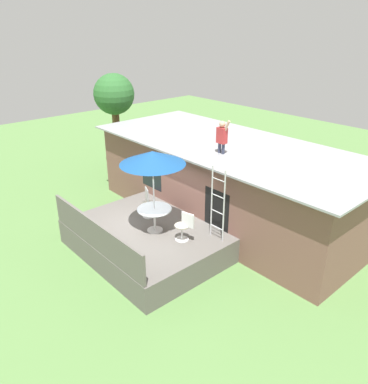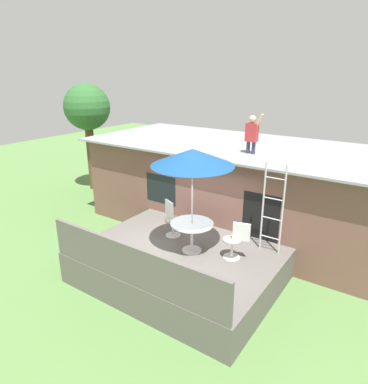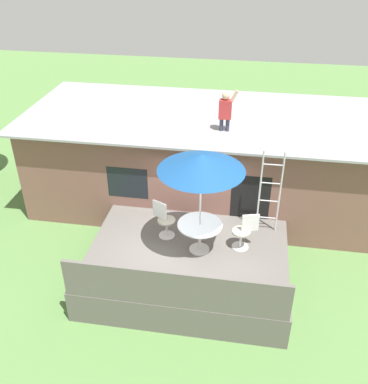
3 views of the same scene
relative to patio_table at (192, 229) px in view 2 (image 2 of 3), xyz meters
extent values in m
plane|color=#567F42|center=(-0.26, -0.06, -1.39)|extent=(40.00, 40.00, 0.00)
cube|color=brown|center=(-0.26, 3.54, -0.02)|extent=(10.00, 4.00, 2.73)
cube|color=#99999E|center=(-0.26, 3.54, 1.38)|extent=(10.50, 4.50, 0.06)
cube|color=black|center=(-2.14, 1.55, 0.16)|extent=(1.10, 0.03, 0.90)
cube|color=black|center=(1.11, 1.55, -0.34)|extent=(1.00, 0.03, 2.00)
cube|color=#605B56|center=(-0.26, -0.06, -0.99)|extent=(4.70, 3.72, 0.80)
cube|color=#605B56|center=(-0.26, -1.87, -0.14)|extent=(4.60, 0.08, 0.90)
cylinder|color=silver|center=(0.00, 0.00, -0.57)|extent=(0.48, 0.48, 0.03)
cylinder|color=silver|center=(0.00, 0.00, -0.22)|extent=(0.07, 0.07, 0.71)
cylinder|color=silver|center=(0.00, 0.00, 0.14)|extent=(1.04, 1.04, 0.03)
cylinder|color=silver|center=(0.00, 0.00, 0.61)|extent=(0.04, 0.04, 2.40)
cone|color=#194C8C|center=(0.00, 0.00, 1.76)|extent=(1.90, 1.90, 0.38)
cylinder|color=silver|center=(1.31, 1.09, 0.51)|extent=(0.04, 0.04, 2.20)
cylinder|color=silver|center=(1.79, 1.09, 0.51)|extent=(0.04, 0.04, 2.20)
cylinder|color=silver|center=(1.55, 1.09, -0.24)|extent=(0.48, 0.03, 0.03)
cylinder|color=silver|center=(1.55, 1.09, 0.26)|extent=(0.48, 0.03, 0.03)
cylinder|color=silver|center=(1.55, 1.09, 0.76)|extent=(0.48, 0.03, 0.03)
cylinder|color=silver|center=(1.55, 1.09, 1.26)|extent=(0.48, 0.03, 0.03)
cylinder|color=#33384C|center=(0.20, 2.54, 1.58)|extent=(0.10, 0.10, 0.34)
cylinder|color=#33384C|center=(0.36, 2.54, 1.58)|extent=(0.10, 0.10, 0.34)
cube|color=#B73333|center=(0.28, 2.54, 2.00)|extent=(0.32, 0.20, 0.50)
sphere|color=tan|center=(0.28, 2.54, 2.36)|extent=(0.20, 0.20, 0.20)
cylinder|color=tan|center=(0.46, 2.54, 2.30)|extent=(0.26, 0.08, 0.44)
cylinder|color=silver|center=(-0.87, 0.42, -0.58)|extent=(0.40, 0.40, 0.02)
cylinder|color=silver|center=(-0.87, 0.42, -0.36)|extent=(0.06, 0.06, 0.44)
cylinder|color=#A59E8C|center=(-0.87, 0.42, -0.13)|extent=(0.44, 0.44, 0.04)
cube|color=silver|center=(-1.05, 0.50, 0.11)|extent=(0.38, 0.21, 0.44)
cylinder|color=silver|center=(0.95, 0.26, -0.58)|extent=(0.40, 0.40, 0.02)
cylinder|color=silver|center=(0.95, 0.26, -0.36)|extent=(0.06, 0.06, 0.44)
cylinder|color=#A59E8C|center=(0.95, 0.26, -0.13)|extent=(0.44, 0.44, 0.04)
cube|color=silver|center=(1.15, 0.31, 0.11)|extent=(0.40, 0.14, 0.44)
cylinder|color=brown|center=(-7.56, 3.54, 0.20)|extent=(0.35, 0.35, 3.18)
sphere|color=#2D662D|center=(-7.56, 3.54, 2.17)|extent=(1.91, 1.91, 1.91)
camera|label=1|loc=(8.23, -6.16, 5.25)|focal=35.82mm
camera|label=2|loc=(4.07, -6.28, 3.57)|focal=32.21mm
camera|label=3|loc=(0.97, -8.15, 6.09)|focal=41.19mm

